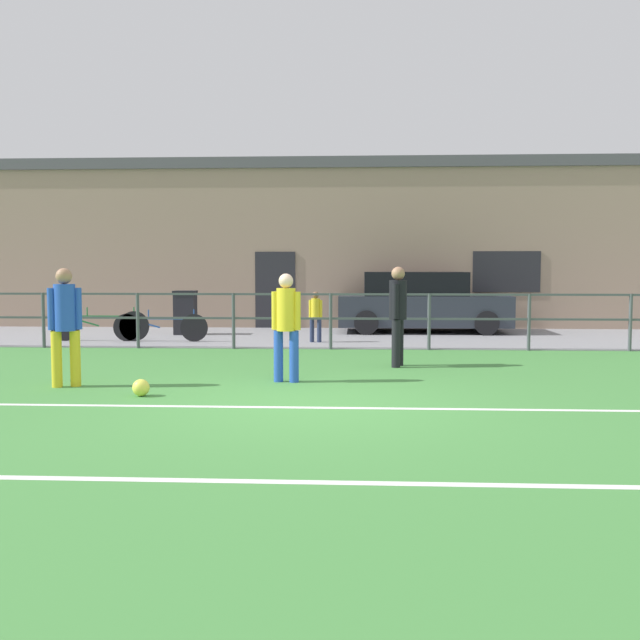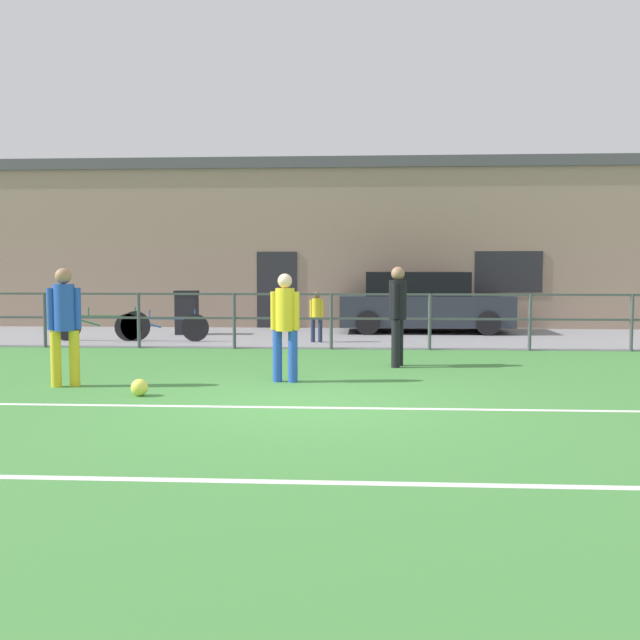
{
  "view_description": "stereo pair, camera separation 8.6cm",
  "coord_description": "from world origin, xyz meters",
  "px_view_note": "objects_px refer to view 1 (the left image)",
  "views": [
    {
      "loc": [
        0.56,
        -8.72,
        1.68
      ],
      "look_at": [
        -0.12,
        4.19,
        0.73
      ],
      "focal_mm": 40.65,
      "sensor_mm": 36.0,
      "label": 1
    },
    {
      "loc": [
        0.65,
        -8.72,
        1.68
      ],
      "look_at": [
        -0.12,
        4.19,
        0.73
      ],
      "focal_mm": 40.65,
      "sensor_mm": 36.0,
      "label": 2
    }
  ],
  "objects_px": {
    "spectator_child": "(316,314)",
    "parked_car_red": "(421,303)",
    "soccer_ball_match": "(141,388)",
    "trash_bin_0": "(185,312)",
    "bicycle_parked_1": "(160,327)",
    "player_goalkeeper": "(398,310)",
    "bicycle_parked_0": "(99,325)",
    "player_striker": "(65,320)",
    "player_winger": "(286,321)"
  },
  "relations": [
    {
      "from": "player_goalkeeper",
      "to": "bicycle_parked_0",
      "type": "distance_m",
      "value": 7.49
    },
    {
      "from": "bicycle_parked_1",
      "to": "trash_bin_0",
      "type": "bearing_deg",
      "value": 84.49
    },
    {
      "from": "parked_car_red",
      "to": "trash_bin_0",
      "type": "distance_m",
      "value": 5.96
    },
    {
      "from": "soccer_ball_match",
      "to": "spectator_child",
      "type": "height_order",
      "value": "spectator_child"
    },
    {
      "from": "player_striker",
      "to": "parked_car_red",
      "type": "height_order",
      "value": "player_striker"
    },
    {
      "from": "player_striker",
      "to": "bicycle_parked_0",
      "type": "bearing_deg",
      "value": -95.6
    },
    {
      "from": "parked_car_red",
      "to": "bicycle_parked_1",
      "type": "height_order",
      "value": "parked_car_red"
    },
    {
      "from": "soccer_ball_match",
      "to": "trash_bin_0",
      "type": "relative_size",
      "value": 0.21
    },
    {
      "from": "parked_car_red",
      "to": "player_goalkeeper",
      "type": "bearing_deg",
      "value": -98.3
    },
    {
      "from": "player_winger",
      "to": "bicycle_parked_0",
      "type": "relative_size",
      "value": 0.7
    },
    {
      "from": "spectator_child",
      "to": "parked_car_red",
      "type": "relative_size",
      "value": 0.26
    },
    {
      "from": "bicycle_parked_1",
      "to": "player_striker",
      "type": "bearing_deg",
      "value": -86.83
    },
    {
      "from": "player_striker",
      "to": "bicycle_parked_1",
      "type": "distance_m",
      "value": 6.08
    },
    {
      "from": "parked_car_red",
      "to": "bicycle_parked_1",
      "type": "relative_size",
      "value": 2.01
    },
    {
      "from": "bicycle_parked_0",
      "to": "spectator_child",
      "type": "bearing_deg",
      "value": 0.23
    },
    {
      "from": "spectator_child",
      "to": "bicycle_parked_1",
      "type": "relative_size",
      "value": 0.52
    },
    {
      "from": "player_goalkeeper",
      "to": "parked_car_red",
      "type": "relative_size",
      "value": 0.39
    },
    {
      "from": "player_striker",
      "to": "trash_bin_0",
      "type": "xyz_separation_m",
      "value": [
        -0.17,
        7.74,
        -0.38
      ]
    },
    {
      "from": "player_striker",
      "to": "bicycle_parked_0",
      "type": "height_order",
      "value": "player_striker"
    },
    {
      "from": "player_winger",
      "to": "soccer_ball_match",
      "type": "relative_size",
      "value": 7.07
    },
    {
      "from": "player_winger",
      "to": "bicycle_parked_1",
      "type": "bearing_deg",
      "value": 130.74
    },
    {
      "from": "soccer_ball_match",
      "to": "trash_bin_0",
      "type": "height_order",
      "value": "trash_bin_0"
    },
    {
      "from": "player_striker",
      "to": "spectator_child",
      "type": "relative_size",
      "value": 1.49
    },
    {
      "from": "soccer_ball_match",
      "to": "bicycle_parked_1",
      "type": "distance_m",
      "value": 6.92
    },
    {
      "from": "parked_car_red",
      "to": "trash_bin_0",
      "type": "bearing_deg",
      "value": -170.16
    },
    {
      "from": "soccer_ball_match",
      "to": "trash_bin_0",
      "type": "bearing_deg",
      "value": 99.71
    },
    {
      "from": "bicycle_parked_0",
      "to": "trash_bin_0",
      "type": "xyz_separation_m",
      "value": [
        1.55,
        1.7,
        0.19
      ]
    },
    {
      "from": "soccer_ball_match",
      "to": "spectator_child",
      "type": "relative_size",
      "value": 0.2
    },
    {
      "from": "spectator_child",
      "to": "trash_bin_0",
      "type": "xyz_separation_m",
      "value": [
        -3.32,
        1.68,
        -0.09
      ]
    },
    {
      "from": "player_winger",
      "to": "bicycle_parked_1",
      "type": "height_order",
      "value": "player_winger"
    },
    {
      "from": "bicycle_parked_0",
      "to": "bicycle_parked_1",
      "type": "height_order",
      "value": "bicycle_parked_0"
    },
    {
      "from": "trash_bin_0",
      "to": "player_striker",
      "type": "bearing_deg",
      "value": -88.73
    },
    {
      "from": "player_goalkeeper",
      "to": "player_striker",
      "type": "bearing_deg",
      "value": 131.79
    },
    {
      "from": "bicycle_parked_1",
      "to": "trash_bin_0",
      "type": "xyz_separation_m",
      "value": [
        0.16,
        1.7,
        0.22
      ]
    },
    {
      "from": "parked_car_red",
      "to": "bicycle_parked_0",
      "type": "height_order",
      "value": "parked_car_red"
    },
    {
      "from": "spectator_child",
      "to": "bicycle_parked_0",
      "type": "relative_size",
      "value": 0.5
    },
    {
      "from": "soccer_ball_match",
      "to": "spectator_child",
      "type": "distance_m",
      "value": 7.03
    },
    {
      "from": "player_winger",
      "to": "spectator_child",
      "type": "height_order",
      "value": "player_winger"
    },
    {
      "from": "player_goalkeeper",
      "to": "parked_car_red",
      "type": "xyz_separation_m",
      "value": [
        0.94,
        6.42,
        -0.21
      ]
    },
    {
      "from": "player_goalkeeper",
      "to": "trash_bin_0",
      "type": "relative_size",
      "value": 1.56
    },
    {
      "from": "player_striker",
      "to": "spectator_child",
      "type": "xyz_separation_m",
      "value": [
        3.15,
        6.06,
        -0.29
      ]
    },
    {
      "from": "player_goalkeeper",
      "to": "player_winger",
      "type": "bearing_deg",
      "value": 151.17
    },
    {
      "from": "player_winger",
      "to": "bicycle_parked_1",
      "type": "xyz_separation_m",
      "value": [
        -3.38,
        5.46,
        -0.56
      ]
    },
    {
      "from": "player_goalkeeper",
      "to": "bicycle_parked_0",
      "type": "bearing_deg",
      "value": 75.89
    },
    {
      "from": "player_goalkeeper",
      "to": "player_winger",
      "type": "distance_m",
      "value": 2.45
    },
    {
      "from": "bicycle_parked_1",
      "to": "trash_bin_0",
      "type": "relative_size",
      "value": 1.98
    },
    {
      "from": "spectator_child",
      "to": "trash_bin_0",
      "type": "height_order",
      "value": "spectator_child"
    },
    {
      "from": "player_goalkeeper",
      "to": "soccer_ball_match",
      "type": "bearing_deg",
      "value": 146.52
    },
    {
      "from": "player_winger",
      "to": "soccer_ball_match",
      "type": "distance_m",
      "value": 2.32
    },
    {
      "from": "player_goalkeeper",
      "to": "bicycle_parked_0",
      "type": "height_order",
      "value": "player_goalkeeper"
    }
  ]
}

